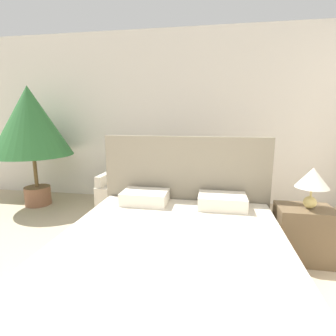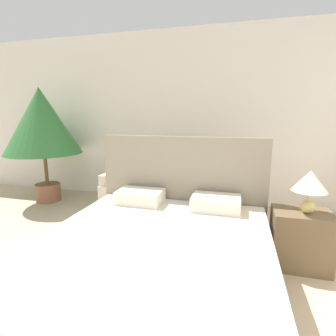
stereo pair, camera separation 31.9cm
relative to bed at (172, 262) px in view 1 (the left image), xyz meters
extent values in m
cube|color=silver|center=(-0.38, 2.59, 1.16)|extent=(10.00, 0.06, 2.90)
cube|color=brown|center=(0.00, -0.09, -0.15)|extent=(1.89, 2.12, 0.29)
cube|color=beige|center=(0.00, -0.09, 0.12)|extent=(1.85, 2.08, 0.24)
cube|color=gray|center=(0.00, 1.00, 0.34)|extent=(1.93, 0.06, 1.27)
cube|color=silver|center=(-0.43, 0.76, 0.31)|extent=(0.50, 0.35, 0.14)
cube|color=silver|center=(0.43, 0.76, 0.31)|extent=(0.50, 0.35, 0.14)
cube|color=beige|center=(-1.07, 1.83, -0.07)|extent=(0.67, 0.70, 0.44)
cube|color=beige|center=(-1.06, 2.13, 0.39)|extent=(0.64, 0.09, 0.49)
cube|color=beige|center=(-1.34, 1.84, 0.23)|extent=(0.13, 0.61, 0.16)
cube|color=beige|center=(-0.81, 1.81, 0.23)|extent=(0.13, 0.61, 0.16)
cube|color=beige|center=(-0.04, 1.83, -0.07)|extent=(0.66, 0.69, 0.44)
cube|color=beige|center=(-0.02, 2.13, 0.39)|extent=(0.64, 0.08, 0.49)
cube|color=beige|center=(-0.30, 1.84, 0.23)|extent=(0.12, 0.60, 0.16)
cube|color=beige|center=(0.23, 1.81, 0.23)|extent=(0.12, 0.60, 0.16)
cylinder|color=brown|center=(-2.61, 1.87, -0.14)|extent=(0.42, 0.42, 0.31)
cylinder|color=brown|center=(-2.61, 1.87, 0.29)|extent=(0.06, 0.06, 0.54)
cone|color=#2D6B33|center=(-2.61, 1.87, 1.12)|extent=(1.26, 1.26, 1.11)
cube|color=brown|center=(1.27, 0.77, 0.00)|extent=(0.55, 0.39, 0.58)
sphere|color=tan|center=(1.29, 0.74, 0.35)|extent=(0.13, 0.13, 0.13)
cylinder|color=tan|center=(1.29, 0.74, 0.46)|extent=(0.02, 0.02, 0.09)
cone|color=silver|center=(1.29, 0.74, 0.60)|extent=(0.32, 0.32, 0.20)
cylinder|color=#B7AD93|center=(-0.56, 1.84, -0.04)|extent=(0.31, 0.31, 0.51)
camera|label=1|loc=(0.31, -1.98, 1.21)|focal=28.00mm
camera|label=2|loc=(0.62, -1.91, 1.21)|focal=28.00mm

